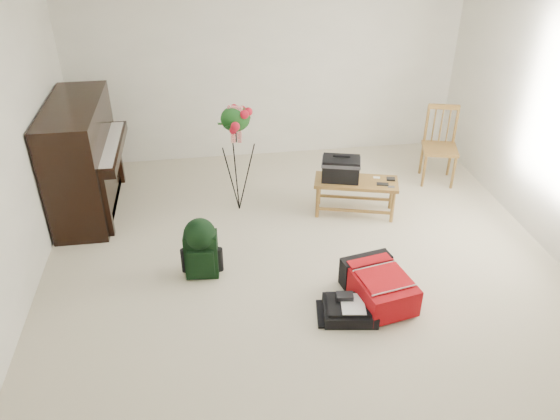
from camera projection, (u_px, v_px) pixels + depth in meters
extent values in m
cube|color=#BCB197|center=(306.00, 275.00, 5.21)|extent=(5.00, 5.50, 0.01)
cube|color=white|center=(315.00, 0.00, 3.91)|extent=(5.00, 5.50, 0.01)
cube|color=silver|center=(267.00, 63.00, 6.88)|extent=(5.00, 0.04, 2.50)
cube|color=black|center=(82.00, 159.00, 5.96)|extent=(0.55, 1.50, 1.25)
cube|color=black|center=(109.00, 148.00, 5.94)|extent=(0.28, 1.30, 0.10)
cube|color=white|center=(108.00, 144.00, 5.91)|extent=(0.22, 1.20, 0.02)
cube|color=black|center=(96.00, 204.00, 6.26)|extent=(0.45, 1.30, 0.10)
cube|color=olive|center=(356.00, 182.00, 5.99)|extent=(0.97, 0.60, 0.04)
cylinder|color=olive|center=(322.00, 208.00, 5.92)|extent=(0.04, 0.04, 0.37)
cylinder|color=olive|center=(316.00, 194.00, 6.17)|extent=(0.04, 0.04, 0.37)
cylinder|color=olive|center=(394.00, 202.00, 6.03)|extent=(0.04, 0.04, 0.37)
cylinder|color=olive|center=(386.00, 189.00, 6.27)|extent=(0.04, 0.04, 0.37)
cube|color=olive|center=(440.00, 149.00, 6.62)|extent=(0.50, 0.50, 0.04)
cylinder|color=olive|center=(429.00, 173.00, 6.57)|extent=(0.03, 0.03, 0.41)
cylinder|color=olive|center=(418.00, 160.00, 6.86)|extent=(0.03, 0.03, 0.41)
cylinder|color=olive|center=(456.00, 171.00, 6.62)|extent=(0.03, 0.03, 0.41)
cylinder|color=olive|center=(445.00, 159.00, 6.91)|extent=(0.03, 0.03, 0.41)
cube|color=olive|center=(440.00, 107.00, 6.52)|extent=(0.36, 0.14, 0.06)
cylinder|color=olive|center=(424.00, 126.00, 6.62)|extent=(0.03, 0.03, 0.50)
cylinder|color=olive|center=(451.00, 124.00, 6.67)|extent=(0.03, 0.03, 0.50)
cube|color=#B50718|center=(379.00, 287.00, 4.84)|extent=(0.57, 0.75, 0.26)
cube|color=black|center=(370.00, 269.00, 5.06)|extent=(0.49, 0.24, 0.28)
cube|color=#B50718|center=(382.00, 277.00, 4.72)|extent=(0.47, 0.46, 0.02)
cube|color=silver|center=(389.00, 291.00, 4.56)|extent=(0.42, 0.09, 0.01)
cube|color=black|center=(350.00, 311.00, 4.71)|extent=(0.51, 0.43, 0.11)
cube|color=black|center=(350.00, 305.00, 4.67)|extent=(0.44, 0.37, 0.03)
cube|color=white|center=(353.00, 304.00, 4.65)|extent=(0.24, 0.30, 0.01)
cube|color=black|center=(344.00, 297.00, 4.69)|extent=(0.16, 0.11, 0.05)
cube|color=black|center=(202.00, 254.00, 5.12)|extent=(0.32, 0.21, 0.46)
cube|color=black|center=(202.00, 264.00, 5.03)|extent=(0.25, 0.07, 0.26)
sphere|color=black|center=(200.00, 234.00, 5.00)|extent=(0.30, 0.30, 0.30)
cube|color=black|center=(194.00, 249.00, 5.19)|extent=(0.04, 0.03, 0.41)
cube|color=black|center=(209.00, 248.00, 5.21)|extent=(0.04, 0.03, 0.41)
cylinder|color=black|center=(236.00, 128.00, 5.74)|extent=(0.01, 0.01, 0.33)
ellipsoid|color=#184D18|center=(235.00, 119.00, 5.69)|extent=(0.31, 0.22, 0.29)
cube|color=red|center=(235.00, 110.00, 5.62)|extent=(0.16, 0.10, 0.09)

